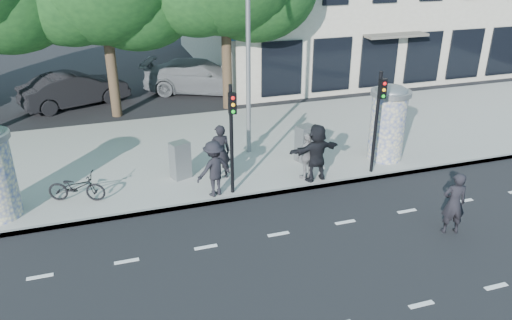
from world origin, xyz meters
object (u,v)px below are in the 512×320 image
object	(u,v)px
ped_b	(220,152)
ad_column_right	(388,121)
ped_f	(317,152)
cabinet_left	(180,160)
car_mid	(75,89)
car_right	(200,76)
ped_e	(307,156)
cabinet_right	(305,143)
bicycle	(76,187)
traffic_pole_far	(378,113)
traffic_pole_near	(232,129)
ped_d	(214,169)
man_road	(454,203)
street_lamp	(249,21)

from	to	relation	value
ped_b	ad_column_right	bearing A→B (deg)	-176.84
ped_f	cabinet_left	distance (m)	4.37
car_mid	car_right	xyz separation A→B (m)	(6.06, 0.39, 0.03)
ped_e	car_right	xyz separation A→B (m)	(-1.11, 11.12, -0.11)
cabinet_right	car_mid	xyz separation A→B (m)	(-7.66, 9.39, 0.01)
car_mid	car_right	size ratio (longest dim) A/B	0.85
ped_e	cabinet_left	distance (m)	4.08
ad_column_right	ped_e	size ratio (longest dim) A/B	1.69
car_right	bicycle	bearing A→B (deg)	172.12
ped_f	bicycle	bearing A→B (deg)	-14.31
traffic_pole_far	ped_e	distance (m)	2.62
traffic_pole_near	ped_f	world-z (taller)	traffic_pole_near
ped_d	car_mid	distance (m)	11.66
man_road	street_lamp	bearing A→B (deg)	-46.52
street_lamp	man_road	xyz separation A→B (m)	(3.66, -6.54, -3.91)
cabinet_right	car_right	size ratio (longest dim) A/B	0.22
cabinet_left	cabinet_right	distance (m)	4.36
ped_d	man_road	distance (m)	6.76
traffic_pole_near	ped_b	bearing A→B (deg)	94.56
ad_column_right	traffic_pole_near	world-z (taller)	traffic_pole_near
car_right	ped_d	bearing A→B (deg)	-168.11
cabinet_left	ped_f	bearing A→B (deg)	-40.43
ped_e	car_right	size ratio (longest dim) A/B	0.28
traffic_pole_near	car_right	world-z (taller)	traffic_pole_near
traffic_pole_far	car_mid	xyz separation A→B (m)	(-9.42, 10.98, -1.43)
street_lamp	ped_e	distance (m)	4.79
traffic_pole_near	cabinet_right	world-z (taller)	traffic_pole_near
traffic_pole_near	traffic_pole_far	world-z (taller)	same
traffic_pole_near	ad_column_right	bearing A→B (deg)	8.89
ad_column_right	cabinet_left	bearing A→B (deg)	174.82
street_lamp	ped_e	xyz separation A→B (m)	(1.14, -2.59, -3.86)
ped_e	cabinet_right	size ratio (longest dim) A/B	1.23
ped_e	bicycle	size ratio (longest dim) A/B	0.93
traffic_pole_far	car_right	distance (m)	11.95
traffic_pole_far	cabinet_left	size ratio (longest dim) A/B	2.77
ad_column_right	cabinet_right	xyz separation A→B (m)	(-2.76, 0.68, -0.75)
bicycle	ped_e	bearing A→B (deg)	-77.03
traffic_pole_far	bicycle	size ratio (longest dim) A/B	2.02
cabinet_left	car_mid	size ratio (longest dim) A/B	0.25
traffic_pole_far	ped_f	size ratio (longest dim) A/B	1.80
ped_f	man_road	bearing A→B (deg)	113.72
traffic_pole_near	ped_d	distance (m)	1.33
ad_column_right	ped_d	distance (m)	6.43
cabinet_left	ped_b	bearing A→B (deg)	-38.19
ped_b	ped_e	size ratio (longest dim) A/B	1.16
man_road	ped_d	bearing A→B (deg)	-19.51
ped_d	car_right	size ratio (longest dim) A/B	0.31
bicycle	traffic_pole_far	bearing A→B (deg)	-77.21
car_mid	cabinet_left	bearing A→B (deg)	179.05
ped_f	man_road	size ratio (longest dim) A/B	1.07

